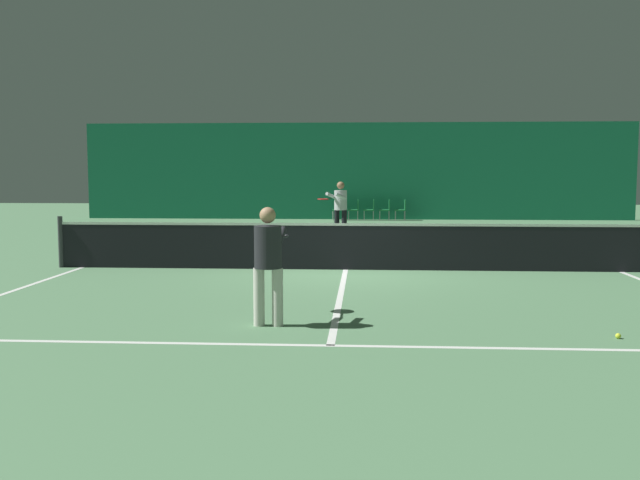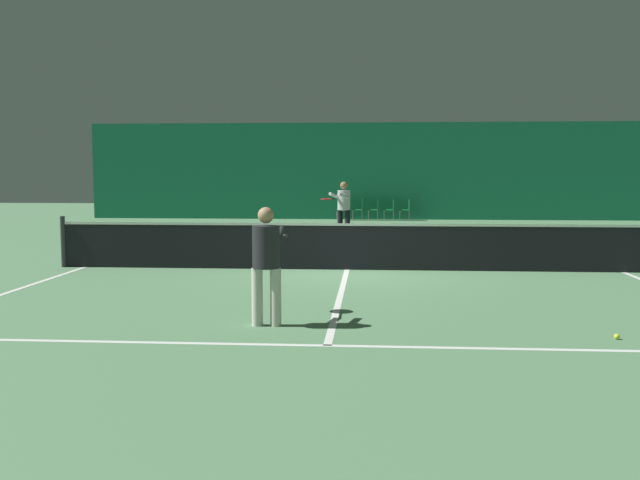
{
  "view_description": "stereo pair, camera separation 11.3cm",
  "coord_description": "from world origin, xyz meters",
  "px_view_note": "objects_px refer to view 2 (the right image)",
  "views": [
    {
      "loc": [
        0.39,
        -14.41,
        1.99
      ],
      "look_at": [
        -0.34,
        -2.88,
        0.88
      ],
      "focal_mm": 40.0,
      "sensor_mm": 36.0,
      "label": 1
    },
    {
      "loc": [
        0.5,
        -14.4,
        1.99
      ],
      "look_at": [
        -0.34,
        -2.88,
        0.88
      ],
      "focal_mm": 40.0,
      "sensor_mm": 36.0,
      "label": 2
    }
  ],
  "objects_px": {
    "player_near": "(267,256)",
    "tennis_ball": "(617,337)",
    "player_far": "(343,205)",
    "courtside_chair_2": "(375,208)",
    "tennis_net": "(347,245)",
    "courtside_chair_4": "(406,209)",
    "courtside_chair_0": "(344,208)",
    "courtside_chair_3": "(391,209)",
    "courtside_chair_1": "(359,208)"
  },
  "relations": [
    {
      "from": "courtside_chair_3",
      "to": "courtside_chair_4",
      "type": "bearing_deg",
      "value": 90.0
    },
    {
      "from": "player_near",
      "to": "courtside_chair_4",
      "type": "bearing_deg",
      "value": -7.55
    },
    {
      "from": "tennis_net",
      "to": "courtside_chair_1",
      "type": "xyz_separation_m",
      "value": [
        -0.02,
        15.11,
        -0.03
      ]
    },
    {
      "from": "player_near",
      "to": "player_far",
      "type": "xyz_separation_m",
      "value": [
        0.48,
        12.63,
        0.09
      ]
    },
    {
      "from": "courtside_chair_1",
      "to": "courtside_chair_2",
      "type": "relative_size",
      "value": 1.0
    },
    {
      "from": "player_near",
      "to": "courtside_chair_4",
      "type": "height_order",
      "value": "player_near"
    },
    {
      "from": "player_far",
      "to": "courtside_chair_2",
      "type": "xyz_separation_m",
      "value": [
        1.0,
        7.81,
        -0.5
      ]
    },
    {
      "from": "courtside_chair_2",
      "to": "courtside_chair_3",
      "type": "height_order",
      "value": "same"
    },
    {
      "from": "player_near",
      "to": "courtside_chair_2",
      "type": "distance_m",
      "value": 20.5
    },
    {
      "from": "courtside_chair_0",
      "to": "tennis_ball",
      "type": "distance_m",
      "value": 21.34
    },
    {
      "from": "player_near",
      "to": "courtside_chair_0",
      "type": "relative_size",
      "value": 1.83
    },
    {
      "from": "player_near",
      "to": "courtside_chair_4",
      "type": "relative_size",
      "value": 1.83
    },
    {
      "from": "player_near",
      "to": "courtside_chair_4",
      "type": "distance_m",
      "value": 20.63
    },
    {
      "from": "courtside_chair_0",
      "to": "courtside_chair_1",
      "type": "bearing_deg",
      "value": 90.0
    },
    {
      "from": "courtside_chair_0",
      "to": "courtside_chair_1",
      "type": "xyz_separation_m",
      "value": [
        0.65,
        0.0,
        0.0
      ]
    },
    {
      "from": "courtside_chair_3",
      "to": "courtside_chair_4",
      "type": "distance_m",
      "value": 0.65
    },
    {
      "from": "tennis_net",
      "to": "player_far",
      "type": "xyz_separation_m",
      "value": [
        -0.38,
        7.3,
        0.48
      ]
    },
    {
      "from": "courtside_chair_4",
      "to": "tennis_ball",
      "type": "bearing_deg",
      "value": 4.12
    },
    {
      "from": "courtside_chair_0",
      "to": "tennis_net",
      "type": "bearing_deg",
      "value": 2.53
    },
    {
      "from": "courtside_chair_3",
      "to": "courtside_chair_2",
      "type": "bearing_deg",
      "value": -90.0
    },
    {
      "from": "player_near",
      "to": "courtside_chair_3",
      "type": "relative_size",
      "value": 1.83
    },
    {
      "from": "courtside_chair_4",
      "to": "tennis_ball",
      "type": "height_order",
      "value": "courtside_chair_4"
    },
    {
      "from": "player_near",
      "to": "tennis_ball",
      "type": "bearing_deg",
      "value": -96.47
    },
    {
      "from": "courtside_chair_2",
      "to": "courtside_chair_0",
      "type": "bearing_deg",
      "value": -90.0
    },
    {
      "from": "courtside_chair_1",
      "to": "tennis_ball",
      "type": "relative_size",
      "value": 12.73
    },
    {
      "from": "courtside_chair_2",
      "to": "tennis_net",
      "type": "bearing_deg",
      "value": -2.36
    },
    {
      "from": "player_far",
      "to": "player_near",
      "type": "bearing_deg",
      "value": 26.96
    },
    {
      "from": "player_near",
      "to": "courtside_chair_1",
      "type": "distance_m",
      "value": 20.46
    },
    {
      "from": "tennis_ball",
      "to": "player_near",
      "type": "bearing_deg",
      "value": 173.38
    },
    {
      "from": "courtside_chair_1",
      "to": "tennis_ball",
      "type": "xyz_separation_m",
      "value": [
        3.44,
        -20.94,
        -0.45
      ]
    },
    {
      "from": "courtside_chair_1",
      "to": "player_far",
      "type": "bearing_deg",
      "value": -2.6
    },
    {
      "from": "courtside_chair_1",
      "to": "courtside_chair_2",
      "type": "xyz_separation_m",
      "value": [
        0.65,
        0.0,
        0.0
      ]
    },
    {
      "from": "courtside_chair_1",
      "to": "tennis_ball",
      "type": "height_order",
      "value": "courtside_chair_1"
    },
    {
      "from": "courtside_chair_3",
      "to": "courtside_chair_0",
      "type": "bearing_deg",
      "value": -90.0
    },
    {
      "from": "tennis_net",
      "to": "courtside_chair_4",
      "type": "height_order",
      "value": "tennis_net"
    },
    {
      "from": "courtside_chair_3",
      "to": "tennis_ball",
      "type": "relative_size",
      "value": 12.73
    },
    {
      "from": "player_far",
      "to": "tennis_net",
      "type": "bearing_deg",
      "value": 32.08
    },
    {
      "from": "player_near",
      "to": "courtside_chair_1",
      "type": "relative_size",
      "value": 1.83
    },
    {
      "from": "player_far",
      "to": "courtside_chair_3",
      "type": "distance_m",
      "value": 8.0
    },
    {
      "from": "tennis_net",
      "to": "courtside_chair_2",
      "type": "relative_size",
      "value": 14.29
    },
    {
      "from": "courtside_chair_2",
      "to": "tennis_ball",
      "type": "height_order",
      "value": "courtside_chair_2"
    },
    {
      "from": "player_near",
      "to": "courtside_chair_1",
      "type": "height_order",
      "value": "player_near"
    },
    {
      "from": "tennis_ball",
      "to": "courtside_chair_2",
      "type": "bearing_deg",
      "value": 97.61
    },
    {
      "from": "player_near",
      "to": "courtside_chair_1",
      "type": "bearing_deg",
      "value": -2.18
    },
    {
      "from": "tennis_net",
      "to": "player_far",
      "type": "height_order",
      "value": "player_far"
    },
    {
      "from": "tennis_net",
      "to": "player_near",
      "type": "bearing_deg",
      "value": -99.1
    },
    {
      "from": "player_near",
      "to": "tennis_ball",
      "type": "relative_size",
      "value": 23.34
    },
    {
      "from": "tennis_net",
      "to": "player_far",
      "type": "relative_size",
      "value": 7.08
    },
    {
      "from": "courtside_chair_0",
      "to": "tennis_ball",
      "type": "relative_size",
      "value": 12.73
    },
    {
      "from": "player_far",
      "to": "courtside_chair_4",
      "type": "bearing_deg",
      "value": -167.22
    }
  ]
}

